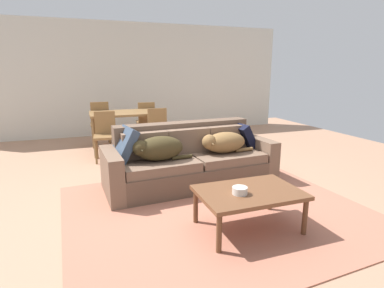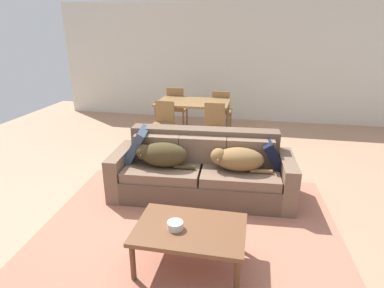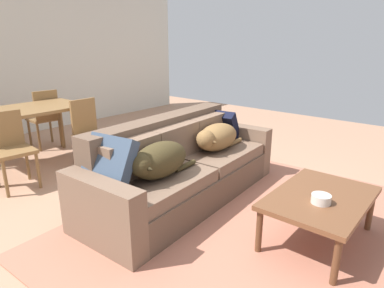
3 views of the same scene
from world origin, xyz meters
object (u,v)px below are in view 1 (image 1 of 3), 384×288
Objects in this scene: throw_pillow_by_left_arm at (124,144)px; bowl_on_coffee_table at (240,191)px; dining_chair_far_left at (100,122)px; dog_on_left_cushion at (158,148)px; couch at (190,161)px; throw_pillow_by_right_arm at (243,136)px; dining_chair_near_left at (106,133)px; dog_on_right_cushion at (223,142)px; dining_table at (127,116)px; dining_chair_near_right at (159,131)px; dining_chair_far_right at (146,120)px; coffee_table at (249,195)px.

bowl_on_coffee_table is at bearing -58.21° from throw_pillow_by_left_arm.
dining_chair_far_left is at bearing 92.76° from throw_pillow_by_left_arm.
bowl_on_coffee_table is at bearing -72.24° from dog_on_left_cushion.
bowl_on_coffee_table is (-0.00, -1.45, 0.12)m from couch.
dining_chair_near_left is at bearing 141.08° from throw_pillow_by_right_arm.
couch reaches higher than dog_on_right_cushion.
dining_chair_near_left is at bearing -130.06° from dining_table.
dining_chair_near_left reaches higher than bowl_on_coffee_table.
dog_on_right_cushion is at bearing 71.11° from bowl_on_coffee_table.
dining_chair_near_right is at bearing 0.09° from dining_chair_near_left.
dog_on_right_cushion is 2.10× the size of throw_pillow_by_right_arm.
dog_on_right_cushion is at bearing -66.34° from dining_table.
dining_chair_far_right is (0.97, -0.00, -0.02)m from dining_chair_far_left.
dog_on_left_cushion is 0.90× the size of dining_chair_near_left.
dining_chair_far_left is (-1.03, 4.21, 0.07)m from bowl_on_coffee_table.
dog_on_right_cushion is 0.82× the size of dining_chair_far_left.
bowl_on_coffee_table is 3.00m from dining_chair_near_right.
throw_pillow_by_right_arm is 1.80m from bowl_on_coffee_table.
dog_on_right_cushion is 2.92m from dining_chair_far_right.
dog_on_right_cushion is 5.24× the size of bowl_on_coffee_table.
dining_chair_far_left is (-0.97, 1.21, 0.04)m from dining_chair_near_right.
throw_pillow_by_right_arm reaches higher than dining_table.
dining_chair_near_left is (-1.01, 3.09, 0.04)m from bowl_on_coffee_table.
couch is at bearing 95.16° from coffee_table.
dog_on_left_cushion is at bearing -179.44° from dog_on_right_cushion.
dog_on_left_cushion is 0.77× the size of coffee_table.
couch is 16.30× the size of bowl_on_coffee_table.
throw_pillow_by_left_arm is 2.22m from dining_table.
dog_on_left_cushion is 2.97m from dining_chair_far_right.
throw_pillow_by_right_arm is at bearing 63.19° from coffee_table.
throw_pillow_by_left_arm is 0.51× the size of dining_chair_near_right.
dining_table reaches higher than bowl_on_coffee_table.
dining_chair_near_right reaches higher than throw_pillow_by_left_arm.
couch reaches higher than dog_on_left_cushion.
bowl_on_coffee_table is 0.16× the size of dining_chair_far_right.
throw_pillow_by_left_arm is at bearing -98.94° from dining_table.
throw_pillow_by_left_arm is 0.48× the size of dining_chair_far_left.
dining_chair_near_left is 1.47m from dining_chair_far_right.
dining_chair_near_left is 1.12m from dining_chair_far_left.
bowl_on_coffee_table is at bearing -119.85° from throw_pillow_by_right_arm.
dining_chair_far_right reaches higher than dining_chair_near_right.
dining_chair_near_left is at bearing 118.16° from couch.
coffee_table is at bearing -53.85° from throw_pillow_by_left_arm.
throw_pillow_by_left_arm is (-1.35, 0.11, 0.06)m from dog_on_right_cushion.
dining_chair_far_left is at bearing 96.81° from dog_on_left_cushion.
dog_on_left_cushion is 1.01× the size of dog_on_right_cushion.
dining_chair_far_left is (-1.92, 2.66, -0.08)m from throw_pillow_by_right_arm.
couch is 1.72× the size of dining_table.
dining_chair_far_right is at bearing 96.60° from dog_on_right_cushion.
bowl_on_coffee_table is (-0.13, -0.04, 0.08)m from coffee_table.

